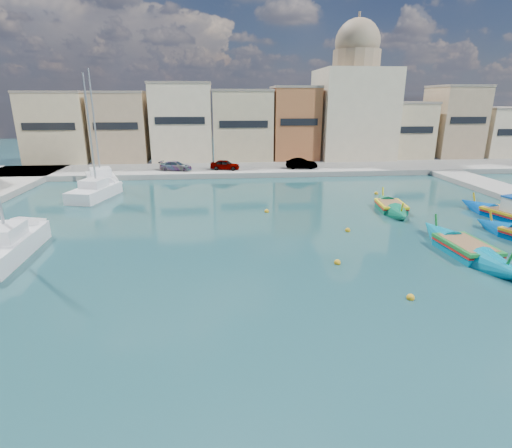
# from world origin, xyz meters

# --- Properties ---
(ground) EXTENTS (160.00, 160.00, 0.00)m
(ground) POSITION_xyz_m (0.00, 0.00, 0.00)
(ground) COLOR #15413F
(ground) RESTS_ON ground
(north_quay) EXTENTS (80.00, 8.00, 0.60)m
(north_quay) POSITION_xyz_m (0.00, 32.00, 0.30)
(north_quay) COLOR gray
(north_quay) RESTS_ON ground
(north_townhouses) EXTENTS (83.20, 7.87, 10.19)m
(north_townhouses) POSITION_xyz_m (6.68, 39.36, 5.00)
(north_townhouses) COLOR #C5B289
(north_townhouses) RESTS_ON ground
(church_block) EXTENTS (10.00, 10.00, 19.10)m
(church_block) POSITION_xyz_m (10.00, 40.00, 8.41)
(church_block) COLOR beige
(church_block) RESTS_ON ground
(parked_cars) EXTENTS (18.92, 2.22, 1.23)m
(parked_cars) POSITION_xyz_m (-7.31, 30.50, 1.18)
(parked_cars) COLOR #4C1919
(parked_cars) RESTS_ON north_quay
(luzzu_turquoise_cabin) EXTENTS (4.39, 9.06, 2.85)m
(luzzu_turquoise_cabin) POSITION_xyz_m (12.48, 9.73, 0.34)
(luzzu_turquoise_cabin) COLOR #0048AD
(luzzu_turquoise_cabin) RESTS_ON ground
(luzzu_green) EXTENTS (2.81, 7.59, 2.33)m
(luzzu_green) POSITION_xyz_m (4.70, 13.04, 0.25)
(luzzu_green) COLOR #0A6F4D
(luzzu_green) RESTS_ON ground
(luzzu_blue_south) EXTENTS (2.47, 9.28, 2.66)m
(luzzu_blue_south) POSITION_xyz_m (5.08, 3.40, 0.28)
(luzzu_blue_south) COLOR #007EA3
(luzzu_blue_south) RESTS_ON ground
(yacht_north) EXTENTS (5.74, 9.67, 12.47)m
(yacht_north) POSITION_xyz_m (-21.98, 27.02, 0.49)
(yacht_north) COLOR white
(yacht_north) RESTS_ON ground
(yacht_midnorth) EXTENTS (4.45, 8.58, 11.67)m
(yacht_midnorth) POSITION_xyz_m (-20.01, 21.41, 0.46)
(yacht_midnorth) COLOR white
(yacht_midnorth) RESTS_ON ground
(yacht_mid) EXTENTS (3.00, 10.03, 12.54)m
(yacht_mid) POSITION_xyz_m (-21.52, 7.59, 0.49)
(yacht_mid) COLOR white
(yacht_mid) RESTS_ON ground
(mooring_buoys) EXTENTS (20.75, 20.70, 0.36)m
(mooring_buoys) POSITION_xyz_m (1.91, 7.06, 0.08)
(mooring_buoys) COLOR gold
(mooring_buoys) RESTS_ON ground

